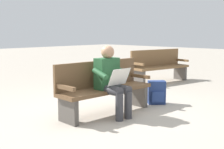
{
  "coord_description": "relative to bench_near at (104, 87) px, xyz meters",
  "views": [
    {
      "loc": [
        3.56,
        3.54,
        1.41
      ],
      "look_at": [
        0.02,
        0.15,
        0.7
      ],
      "focal_mm": 48.03,
      "sensor_mm": 36.0,
      "label": 1
    }
  ],
  "objects": [
    {
      "name": "person_seated",
      "position": [
        0.05,
        0.23,
        0.17
      ],
      "size": [
        0.58,
        0.59,
        1.18
      ],
      "rotation": [
        0.0,
        0.0,
        -0.05
      ],
      "color": "#23512D",
      "rests_on": "ground"
    },
    {
      "name": "ground_plane",
      "position": [
        0.0,
        0.07,
        -0.46
      ],
      "size": [
        40.0,
        40.0,
        0.0
      ],
      "primitive_type": "plane",
      "color": "#A89E8E"
    },
    {
      "name": "bench_near",
      "position": [
        0.0,
        0.0,
        0.0
      ],
      "size": [
        1.82,
        0.56,
        0.9
      ],
      "rotation": [
        0.0,
        0.0,
        -0.05
      ],
      "color": "brown",
      "rests_on": "ground"
    },
    {
      "name": "bench_far",
      "position": [
        -3.36,
        -1.19,
        0.0
      ],
      "size": [
        1.86,
        0.8,
        0.9
      ],
      "rotation": [
        0.0,
        0.0,
        -0.18
      ],
      "color": "brown",
      "rests_on": "ground"
    },
    {
      "name": "backpack",
      "position": [
        -1.18,
        0.28,
        -0.24
      ],
      "size": [
        0.37,
        0.36,
        0.46
      ],
      "rotation": [
        0.0,
        0.0,
        5.54
      ],
      "color": "navy",
      "rests_on": "ground"
    }
  ]
}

